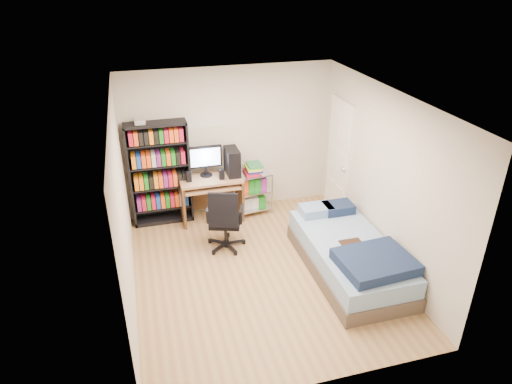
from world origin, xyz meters
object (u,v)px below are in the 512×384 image
object	(u,v)px
media_shelf	(160,173)
computer_desk	(216,180)
office_chair	(225,230)
bed	(350,255)

from	to	relation	value
media_shelf	computer_desk	world-z (taller)	media_shelf
computer_desk	media_shelf	bearing A→B (deg)	174.19
office_chair	bed	size ratio (longest dim) A/B	0.47
office_chair	bed	world-z (taller)	office_chair
computer_desk	bed	xyz separation A→B (m)	(1.49, -2.05, -0.42)
office_chair	bed	xyz separation A→B (m)	(1.56, -1.04, -0.05)
media_shelf	computer_desk	size ratio (longest dim) A/B	1.41
computer_desk	office_chair	size ratio (longest dim) A/B	1.26
computer_desk	bed	distance (m)	2.57
bed	media_shelf	bearing A→B (deg)	138.14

